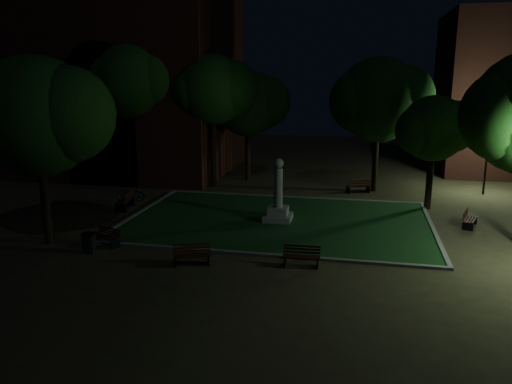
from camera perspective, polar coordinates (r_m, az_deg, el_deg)
ground at (r=23.80m, az=1.73°, el=-4.73°), size 80.00×80.00×0.00m
lawn at (r=25.68m, az=2.53°, el=-3.30°), size 15.00×10.00×0.08m
lawn_kerb at (r=25.67m, az=2.53°, el=-3.26°), size 15.40×10.40×0.12m
monument at (r=25.43m, az=2.55°, el=-1.32°), size 1.40×1.40×3.20m
building_main at (r=41.18m, az=-17.29°, el=12.68°), size 20.00×12.00×15.00m
tree_west at (r=23.17m, az=-23.54°, el=7.89°), size 6.31×5.15×8.20m
tree_north_wl at (r=33.08m, az=-4.87°, el=11.58°), size 5.59×4.56×8.72m
tree_north_er at (r=32.49m, az=14.04°, el=10.19°), size 6.50×5.31×8.50m
tree_ne at (r=28.97m, az=19.79°, el=6.84°), size 4.40×3.59×6.31m
tree_nw at (r=34.71m, az=-13.58°, el=12.19°), size 6.42×5.24×9.56m
tree_far_north at (r=35.15m, az=-0.80°, el=10.11°), size 5.66×4.62×7.76m
lamppost_sw at (r=24.64m, az=-22.90°, el=2.26°), size 1.18×0.28×4.42m
lamppost_nw at (r=37.15m, az=-12.68°, el=6.49°), size 1.18×0.28×4.59m
lamppost_ne at (r=34.14m, az=24.95°, el=4.34°), size 1.18×0.28×3.93m
bench_near_left at (r=20.02m, az=-7.35°, el=-7.20°), size 1.56×0.98×0.81m
bench_near_right at (r=19.81m, az=5.21°, el=-7.38°), size 1.48×0.57×0.80m
bench_west_near at (r=23.03m, az=-16.69°, el=-4.97°), size 1.49×0.99×0.78m
bench_left_side at (r=28.84m, az=-14.65°, el=-1.02°), size 0.91×1.86×0.98m
bench_right_side at (r=26.82m, az=23.14°, el=-2.90°), size 0.96×1.57×0.81m
bench_far_side at (r=32.46m, az=11.64°, el=0.59°), size 1.63×1.12×0.85m
trash_bin at (r=22.29m, az=-18.54°, el=-5.53°), size 0.55×0.55×0.85m
bicycle at (r=30.79m, az=-14.11°, el=-0.15°), size 1.70×0.71×0.87m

